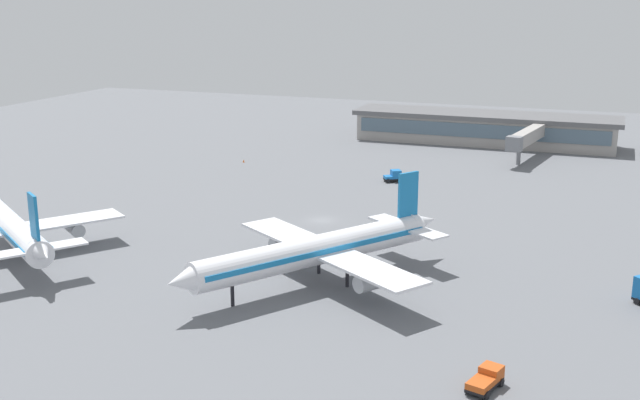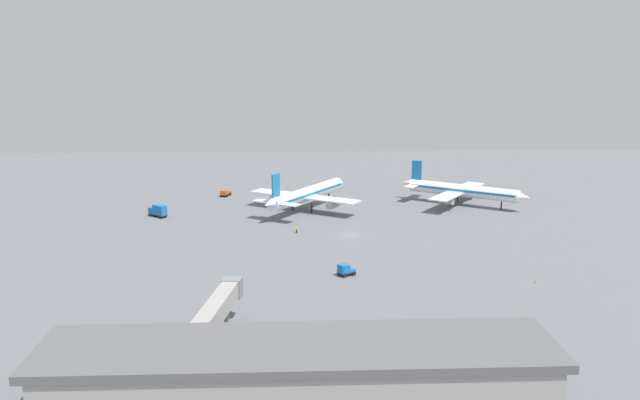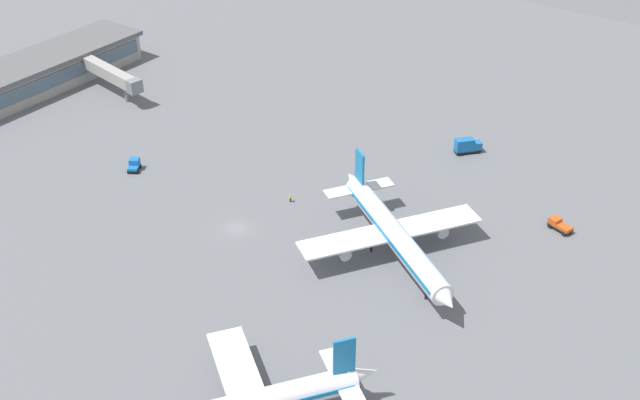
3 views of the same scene
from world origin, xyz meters
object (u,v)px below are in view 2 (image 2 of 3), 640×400
(airplane_at_gate, at_px, (462,190))
(pushback_tractor, at_px, (225,193))
(ground_crew_worker, at_px, (297,229))
(baggage_tug, at_px, (345,270))
(safety_cone_near_gate, at_px, (535,281))
(catering_truck, at_px, (158,211))
(airplane_taxiing, at_px, (307,194))

(airplane_at_gate, xyz_separation_m, pushback_tractor, (-68.72, 15.47, -3.28))
(pushback_tractor, distance_m, ground_crew_worker, 49.35)
(pushback_tractor, xyz_separation_m, baggage_tug, (30.45, -77.20, 0.19))
(airplane_at_gate, relative_size, safety_cone_near_gate, 55.28)
(pushback_tractor, distance_m, safety_cone_near_gate, 106.05)
(baggage_tug, height_order, safety_cone_near_gate, baggage_tug)
(airplane_at_gate, distance_m, baggage_tug, 72.70)
(baggage_tug, relative_size, safety_cone_near_gate, 6.24)
(ground_crew_worker, bearing_deg, catering_truck, 25.28)
(airplane_taxiing, height_order, safety_cone_near_gate, airplane_taxiing)
(airplane_at_gate, xyz_separation_m, catering_truck, (-83.97, -10.98, -2.56))
(pushback_tractor, bearing_deg, catering_truck, -13.37)
(safety_cone_near_gate, bearing_deg, airplane_taxiing, 123.36)
(baggage_tug, bearing_deg, ground_crew_worker, -106.86)
(catering_truck, distance_m, safety_cone_near_gate, 98.97)
(pushback_tractor, bearing_deg, airplane_at_gate, 93.91)
(ground_crew_worker, xyz_separation_m, safety_cone_near_gate, (44.57, -38.59, -0.55))
(airplane_at_gate, distance_m, pushback_tractor, 70.52)
(catering_truck, height_order, ground_crew_worker, catering_truck)
(airplane_at_gate, distance_m, catering_truck, 84.73)
(baggage_tug, relative_size, ground_crew_worker, 2.24)
(airplane_at_gate, bearing_deg, baggage_tug, -86.76)
(catering_truck, bearing_deg, airplane_taxiing, -130.61)
(airplane_taxiing, relative_size, catering_truck, 6.53)
(baggage_tug, bearing_deg, airplane_taxiing, -116.34)
(baggage_tug, height_order, ground_crew_worker, baggage_tug)
(pushback_tractor, relative_size, safety_cone_near_gate, 7.93)
(airplane_taxiing, xyz_separation_m, catering_truck, (-39.55, -6.51, -2.82))
(airplane_at_gate, relative_size, catering_truck, 6.02)
(airplane_taxiing, xyz_separation_m, safety_cone_near_gate, (41.58, -63.16, -4.22))
(baggage_tug, bearing_deg, catering_truck, -80.47)
(airplane_at_gate, xyz_separation_m, airplane_taxiing, (-44.42, -4.47, 0.27))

